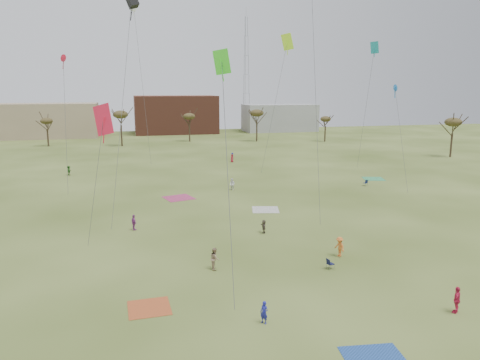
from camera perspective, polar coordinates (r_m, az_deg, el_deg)
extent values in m
plane|color=#384A17|center=(35.56, 4.75, -12.49)|extent=(260.00, 260.00, 0.00)
imported|color=navy|center=(29.51, 3.03, -16.17)|extent=(0.61, 0.63, 1.45)
imported|color=#CB224A|center=(33.69, 25.42, -13.34)|extent=(1.10, 1.00, 1.80)
imported|color=#9C7E63|center=(37.39, -3.16, -9.75)|extent=(0.75, 0.93, 1.80)
imported|color=#4E4338|center=(46.37, 2.98, -5.80)|extent=(0.46, 1.28, 1.36)
imported|color=orange|center=(40.94, 12.30, -8.13)|extent=(0.89, 1.25, 1.75)
imported|color=#9F4299|center=(48.38, -13.09, -5.18)|extent=(0.76, 1.05, 1.65)
imported|color=white|center=(65.53, -0.98, -0.54)|extent=(1.01, 1.03, 1.67)
imported|color=#2C6B23|center=(81.98, -20.56, 1.12)|extent=(0.80, 1.55, 1.60)
imported|color=maroon|center=(90.49, -0.99, 2.73)|extent=(0.90, 0.82, 1.54)
imported|color=navy|center=(93.83, -0.98, 3.00)|extent=(0.58, 0.95, 1.41)
cube|color=#B84F24|center=(32.16, -11.26, -15.38)|extent=(2.86, 2.86, 0.03)
cube|color=beige|center=(55.19, 3.19, -3.72)|extent=(3.81, 3.81, 0.03)
cube|color=#AA3460|center=(61.49, -7.65, -2.23)|extent=(4.44, 4.44, 0.03)
cube|color=#389C60|center=(76.86, 16.30, 0.14)|extent=(3.96, 3.96, 0.03)
cube|color=#131636|center=(38.28, 11.22, -10.21)|extent=(0.59, 0.59, 0.04)
cube|color=#131636|center=(38.07, 10.95, -9.95)|extent=(0.23, 0.52, 0.44)
cube|color=#16213C|center=(70.98, 15.36, -0.37)|extent=(0.62, 0.62, 0.04)
cube|color=#16213C|center=(71.10, 15.49, -0.17)|extent=(0.27, 0.52, 0.44)
cube|color=white|center=(85.13, -13.12, 20.31)|extent=(0.76, 0.76, 1.31)
cube|color=white|center=(85.01, -13.10, 19.81)|extent=(0.08, 0.08, 1.96)
cylinder|color=#4C4C51|center=(83.42, -12.04, 11.19)|extent=(1.91, 1.32, 27.10)
cube|color=#3DD726|center=(32.04, -2.28, 14.50)|extent=(0.83, 0.83, 1.63)
cube|color=#3DD726|center=(32.01, -2.27, 13.48)|extent=(0.08, 0.08, 1.47)
cylinder|color=#4C4C51|center=(29.66, -1.51, -0.01)|extent=(0.55, 5.88, 15.23)
cone|color=blue|center=(66.37, 18.78, 10.82)|extent=(0.95, 0.07, 0.95)
cube|color=blue|center=(66.37, 18.75, 10.30)|extent=(0.08, 0.08, 1.55)
cylinder|color=#4C4C51|center=(64.70, 19.48, 4.77)|extent=(0.14, 4.76, 13.52)
cube|color=#B5F428|center=(73.74, 5.92, 16.76)|extent=(1.25, 1.25, 2.45)
cube|color=#B5F428|center=(73.67, 5.91, 16.10)|extent=(0.08, 0.08, 2.21)
cylinder|color=#4C4C51|center=(73.02, 4.25, 8.81)|extent=(3.93, 0.40, 20.47)
cube|color=red|center=(40.05, -16.68, 7.21)|extent=(1.28, 1.28, 2.51)
cube|color=red|center=(40.12, -16.61, 5.96)|extent=(0.08, 0.08, 2.26)
cylinder|color=#4C4C51|center=(40.82, -17.57, -0.50)|extent=(1.93, 0.04, 10.89)
cube|color=teal|center=(79.87, 16.43, 15.56)|extent=(0.96, 0.96, 1.88)
cube|color=teal|center=(79.82, 16.41, 15.09)|extent=(0.08, 0.08, 1.69)
cylinder|color=#4C4C51|center=(80.24, 15.39, 8.47)|extent=(1.04, 1.88, 19.92)
cube|color=black|center=(49.58, -13.36, 21.05)|extent=(0.87, 0.87, 1.50)
cube|color=black|center=(49.43, -13.31, 20.05)|extent=(0.08, 0.08, 2.24)
cylinder|color=#4C4C51|center=(46.66, -14.55, 8.01)|extent=(3.02, 4.50, 22.05)
cylinder|color=#4C4C51|center=(47.11, 9.41, 10.48)|extent=(0.23, 5.03, 25.70)
cone|color=#AC1223|center=(64.95, -21.19, 14.01)|extent=(0.97, 0.07, 0.97)
cube|color=#AC1223|center=(64.91, -21.15, 13.46)|extent=(0.08, 0.08, 1.59)
cylinder|color=#4C4C51|center=(63.43, -20.92, 6.27)|extent=(0.28, 3.27, 17.29)
cylinder|color=#3A2B1E|center=(124.90, -22.84, 4.88)|extent=(0.40, 0.40, 4.32)
ellipsoid|color=#473D1E|center=(124.56, -22.98, 6.79)|extent=(3.02, 3.02, 1.58)
cylinder|color=#3A2B1E|center=(119.35, -14.56, 5.40)|extent=(0.40, 0.40, 5.40)
ellipsoid|color=#473D1E|center=(118.95, -14.68, 7.90)|extent=(3.78, 3.78, 1.98)
cylinder|color=#3A2B1E|center=(126.44, -6.31, 5.85)|extent=(0.40, 0.40, 4.68)
ellipsoid|color=#473D1E|center=(126.09, -6.35, 7.90)|extent=(3.28, 3.28, 1.72)
cylinder|color=#3A2B1E|center=(126.16, 2.11, 6.03)|extent=(0.40, 0.40, 5.28)
ellipsoid|color=#473D1E|center=(125.79, 2.12, 8.35)|extent=(3.70, 3.70, 1.94)
cylinder|color=#3A2B1E|center=(127.73, 10.56, 5.67)|extent=(0.40, 0.40, 4.20)
ellipsoid|color=#473D1E|center=(127.40, 10.62, 7.49)|extent=(2.94, 2.94, 1.54)
cylinder|color=#3A2B1E|center=(106.87, 24.84, 3.96)|extent=(0.40, 0.40, 5.04)
ellipsoid|color=#473D1E|center=(106.44, 25.06, 6.56)|extent=(3.53, 3.53, 1.85)
cube|color=#937F60|center=(148.10, -23.51, 6.82)|extent=(32.00, 14.00, 10.00)
cube|color=brown|center=(151.80, -8.04, 8.11)|extent=(26.00, 16.00, 12.00)
cube|color=gray|center=(157.43, 4.94, 7.74)|extent=(24.00, 12.00, 9.00)
cylinder|color=#9EA3A8|center=(161.26, 1.07, 13.02)|extent=(0.16, 0.16, 38.00)
cylinder|color=#9EA3A8|center=(161.67, 0.52, 13.02)|extent=(0.16, 0.16, 38.00)
cylinder|color=#9EA3A8|center=(160.16, 0.66, 13.03)|extent=(0.16, 0.16, 38.00)
cylinder|color=#9EA3A8|center=(162.91, 0.77, 20.25)|extent=(0.10, 0.10, 3.00)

